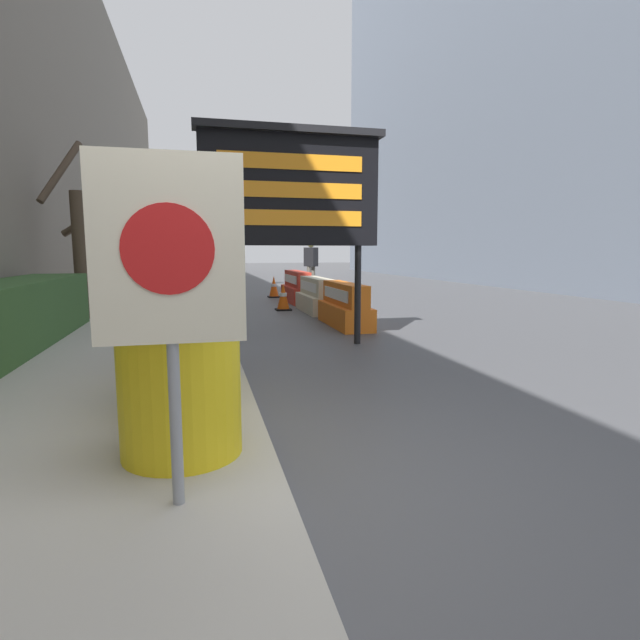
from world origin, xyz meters
name	(u,v)px	position (x,y,z in m)	size (l,w,h in m)	color
ground_plane	(285,495)	(0.00, 0.00, 0.00)	(120.00, 120.00, 0.00)	#474749
building_left_facade	(37,74)	(-3.69, 9.80, 5.21)	(0.40, 50.40, 10.42)	#706656
bare_tree	(85,234)	(-2.55, 7.89, 1.75)	(1.63, 1.56, 3.49)	#4C3D2D
barrel_drum_foreground	(180,386)	(-0.58, 0.49, 0.56)	(0.79, 0.79, 0.88)	yellow
barrel_drum_middle	(181,357)	(-0.60, 1.41, 0.56)	(0.79, 0.79, 0.88)	yellow
barrel_drum_back	(192,338)	(-0.53, 2.33, 0.56)	(0.79, 0.79, 0.88)	yellow
warning_sign	(169,269)	(-0.58, -0.20, 1.32)	(0.72, 0.08, 1.75)	gray
message_board	(290,189)	(0.88, 4.51, 2.30)	(2.70, 0.36, 3.15)	black
jersey_barrier_orange_near	(345,307)	(2.24, 6.33, 0.36)	(0.57, 1.98, 0.82)	orange
jersey_barrier_cream	(317,297)	(2.24, 8.64, 0.35)	(0.64, 1.97, 0.80)	beige
jersey_barrier_red_striped	(297,288)	(2.24, 11.01, 0.38)	(0.58, 2.10, 0.87)	red
traffic_cone_near	(283,297)	(1.53, 9.14, 0.32)	(0.37, 0.37, 0.66)	black
traffic_cone_mid	(274,287)	(1.82, 12.61, 0.32)	(0.37, 0.37, 0.66)	black
traffic_light_near_curb	(234,216)	(0.99, 17.09, 2.78)	(0.28, 0.45, 3.83)	#2D2D30
pedestrian_worker	(311,261)	(3.61, 15.29, 1.06)	(0.51, 0.55, 1.80)	#514C42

